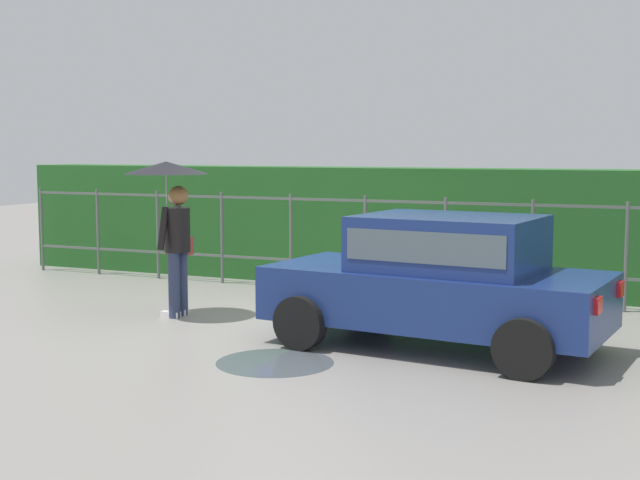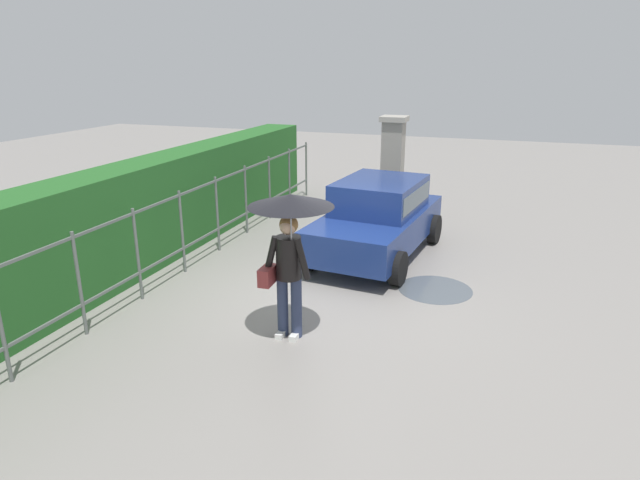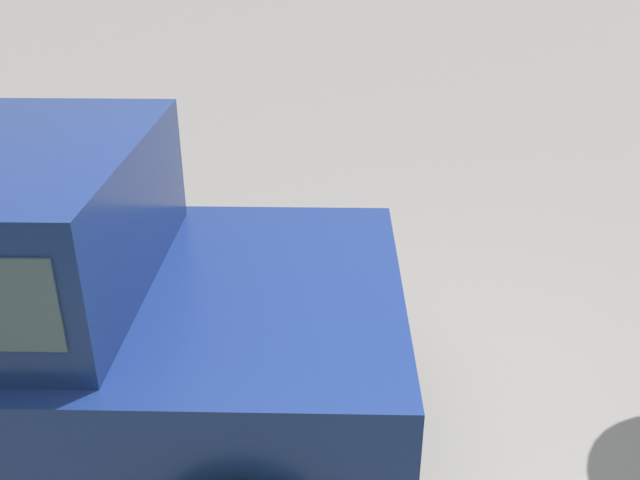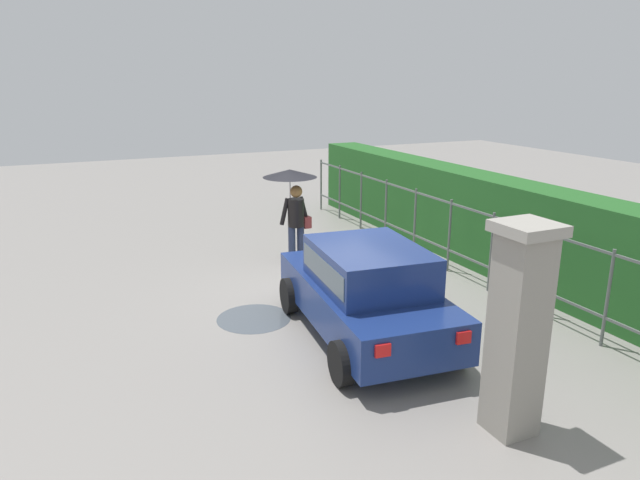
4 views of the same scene
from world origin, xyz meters
name	(u,v)px [view 4 (image 4 of 4)]	position (x,y,z in m)	size (l,w,h in m)	color
ground_plane	(330,289)	(0.00, 0.00, 0.00)	(40.00, 40.00, 0.00)	gray
car	(366,288)	(2.07, -0.40, 0.80)	(3.87, 2.17, 1.48)	navy
pedestrian	(293,194)	(-1.64, -0.08, 1.53)	(1.11, 1.11, 2.04)	#2D3856
gate_pillar	(518,329)	(4.85, -0.07, 1.24)	(0.60, 0.60, 2.42)	gray
fence_section	(450,232)	(0.02, 2.66, 0.83)	(12.58, 0.05, 1.50)	#59605B
hedge_row	(486,222)	(0.02, 3.59, 0.95)	(13.53, 0.90, 1.90)	#235B23
puddle_near	(254,318)	(0.70, -1.73, 0.00)	(1.23, 1.23, 0.00)	#4C545B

